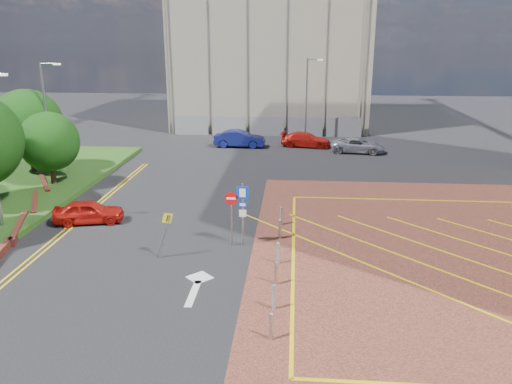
# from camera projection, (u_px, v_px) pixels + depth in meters

# --- Properties ---
(ground) EXTENTS (140.00, 140.00, 0.00)m
(ground) POSITION_uv_depth(u_px,v_px,m) (230.00, 253.00, 23.84)
(ground) COLOR black
(ground) RESTS_ON ground
(retaining_wall) EXTENTS (6.06, 20.33, 0.40)m
(retaining_wall) POSITION_uv_depth(u_px,v_px,m) (16.00, 227.00, 26.57)
(retaining_wall) COLOR maroon
(retaining_wall) RESTS_ON ground
(tree_c) EXTENTS (4.00, 4.00, 4.90)m
(tree_c) POSITION_uv_depth(u_px,v_px,m) (49.00, 142.00, 33.43)
(tree_c) COLOR #3D2B1C
(tree_c) RESTS_ON grass_bed
(tree_d) EXTENTS (5.00, 5.00, 6.08)m
(tree_d) POSITION_uv_depth(u_px,v_px,m) (28.00, 124.00, 36.31)
(tree_d) COLOR #3D2B1C
(tree_d) RESTS_ON grass_bed
(lamp_left_far) EXTENTS (1.53, 0.16, 8.00)m
(lamp_left_far) POSITION_uv_depth(u_px,v_px,m) (47.00, 115.00, 34.97)
(lamp_left_far) COLOR #9EA0A8
(lamp_left_far) RESTS_ON grass_bed
(lamp_back) EXTENTS (1.53, 0.16, 8.00)m
(lamp_back) POSITION_uv_depth(u_px,v_px,m) (307.00, 96.00, 48.91)
(lamp_back) COLOR #9EA0A8
(lamp_back) RESTS_ON ground
(sign_cluster) EXTENTS (1.17, 0.12, 3.20)m
(sign_cluster) POSITION_uv_depth(u_px,v_px,m) (238.00, 208.00, 24.18)
(sign_cluster) COLOR #9EA0A8
(sign_cluster) RESTS_ON ground
(warning_sign) EXTENTS (0.83, 0.43, 2.24)m
(warning_sign) POSITION_uv_depth(u_px,v_px,m) (165.00, 230.00, 22.91)
(warning_sign) COLOR #9EA0A8
(warning_sign) RESTS_ON ground
(bollard_row) EXTENTS (0.14, 11.14, 0.90)m
(bollard_row) POSITION_uv_depth(u_px,v_px,m) (277.00, 261.00, 21.94)
(bollard_row) COLOR #9EA0A8
(bollard_row) RESTS_ON forecourt
(construction_building) EXTENTS (21.20, 19.20, 22.00)m
(construction_building) POSITION_uv_depth(u_px,v_px,m) (272.00, 28.00, 58.68)
(construction_building) COLOR gray
(construction_building) RESTS_ON ground
(construction_fence) EXTENTS (21.60, 0.06, 2.00)m
(construction_fence) POSITION_uv_depth(u_px,v_px,m) (276.00, 127.00, 52.04)
(construction_fence) COLOR gray
(construction_fence) RESTS_ON ground
(car_red_left) EXTENTS (4.03, 2.35, 1.29)m
(car_red_left) POSITION_uv_depth(u_px,v_px,m) (89.00, 212.00, 27.63)
(car_red_left) COLOR #B8160F
(car_red_left) RESTS_ON ground
(car_blue_back) EXTENTS (4.81, 1.81, 1.57)m
(car_blue_back) POSITION_uv_depth(u_px,v_px,m) (240.00, 139.00, 46.88)
(car_blue_back) COLOR navy
(car_blue_back) RESTS_ON ground
(car_red_back) EXTENTS (4.93, 2.61, 1.36)m
(car_red_back) POSITION_uv_depth(u_px,v_px,m) (306.00, 140.00, 46.97)
(car_red_back) COLOR red
(car_red_back) RESTS_ON ground
(car_silver_back) EXTENTS (4.95, 2.77, 1.31)m
(car_silver_back) POSITION_uv_depth(u_px,v_px,m) (358.00, 145.00, 44.59)
(car_silver_back) COLOR #AEAEB5
(car_silver_back) RESTS_ON ground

